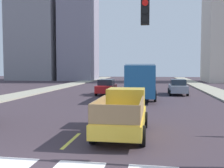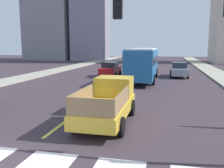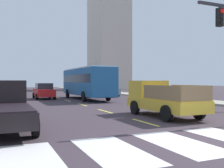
{
  "view_description": "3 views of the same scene",
  "coord_description": "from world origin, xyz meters",
  "px_view_note": "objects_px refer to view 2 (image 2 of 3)",
  "views": [
    {
      "loc": [
        3.32,
        -6.26,
        3.03
      ],
      "look_at": [
        -0.44,
        17.64,
        1.5
      ],
      "focal_mm": 41.88,
      "sensor_mm": 36.0,
      "label": 1
    },
    {
      "loc": [
        4.63,
        -5.42,
        3.58
      ],
      "look_at": [
        1.13,
        10.18,
        1.06
      ],
      "focal_mm": 38.99,
      "sensor_mm": 36.0,
      "label": 2
    },
    {
      "loc": [
        -6.24,
        -6.61,
        1.92
      ],
      "look_at": [
        -0.09,
        7.66,
        1.76
      ],
      "focal_mm": 42.02,
      "sensor_mm": 36.0,
      "label": 3
    }
  ],
  "objects_px": {
    "pickup_stakebed": "(109,101)",
    "sedan_far": "(179,70)",
    "city_bus": "(143,62)",
    "sedan_near_right": "(110,69)"
  },
  "relations": [
    {
      "from": "pickup_stakebed",
      "to": "sedan_far",
      "type": "xyz_separation_m",
      "value": [
        4.1,
        17.89,
        -0.08
      ]
    },
    {
      "from": "pickup_stakebed",
      "to": "city_bus",
      "type": "distance_m",
      "value": 14.33
    },
    {
      "from": "pickup_stakebed",
      "to": "sedan_near_right",
      "type": "bearing_deg",
      "value": 101.3
    },
    {
      "from": "city_bus",
      "to": "sedan_near_right",
      "type": "bearing_deg",
      "value": 148.32
    },
    {
      "from": "pickup_stakebed",
      "to": "sedan_far",
      "type": "relative_size",
      "value": 1.18
    },
    {
      "from": "city_bus",
      "to": "sedan_near_right",
      "type": "relative_size",
      "value": 2.45
    },
    {
      "from": "city_bus",
      "to": "sedan_far",
      "type": "distance_m",
      "value": 5.34
    },
    {
      "from": "sedan_near_right",
      "to": "pickup_stakebed",
      "type": "bearing_deg",
      "value": -74.97
    },
    {
      "from": "city_bus",
      "to": "sedan_far",
      "type": "bearing_deg",
      "value": 41.95
    },
    {
      "from": "pickup_stakebed",
      "to": "sedan_far",
      "type": "bearing_deg",
      "value": 75.59
    }
  ]
}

